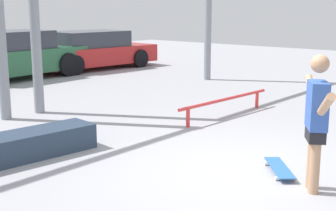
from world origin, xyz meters
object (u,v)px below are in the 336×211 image
grind_rail (226,101)px  parked_car_green (12,56)px  parked_car_red (92,50)px  skateboarder (316,117)px  skateboard (279,168)px  grind_box (5,149)px

grind_rail → parked_car_green: bearing=89.9°
parked_car_green → parked_car_red: 3.12m
skateboarder → skateboard: (0.30, 0.57, -0.82)m
grind_rail → grind_box: bearing=169.8°
grind_box → parked_car_green: bearing=57.7°
parked_car_red → grind_rail: bearing=-108.2°
skateboarder → parked_car_red: 11.93m
parked_car_red → grind_box: bearing=-133.1°
skateboarder → skateboard: size_ratio=2.09×
grind_rail → skateboard: bearing=-133.8°
parked_car_green → parked_car_red: (3.12, 0.06, -0.06)m
skateboarder → skateboard: 1.05m
skateboarder → parked_car_red: bearing=28.5°
skateboard → grind_box: (-2.08, 3.07, 0.12)m
grind_rail → parked_car_red: bearing=67.7°
grind_box → skateboarder: bearing=-64.0°
skateboard → parked_car_green: size_ratio=0.17×
grind_box → parked_car_red: parked_car_red is taller
skateboard → parked_car_green: (2.23, 9.87, 0.63)m
parked_car_green → parked_car_red: bearing=-1.9°
skateboarder → grind_rail: (2.51, 2.87, -0.58)m
grind_box → parked_car_red: size_ratio=0.57×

